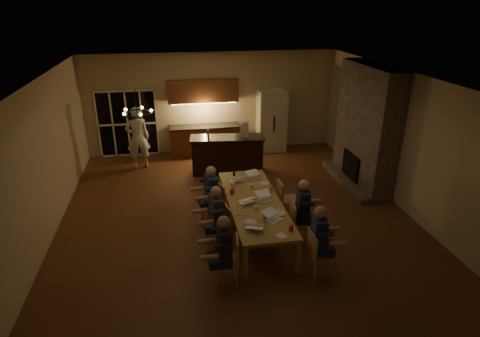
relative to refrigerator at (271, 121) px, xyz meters
name	(u,v)px	position (x,y,z in m)	size (l,w,h in m)	color
floor	(236,215)	(-1.90, -4.15, -1.00)	(9.00, 9.00, 0.00)	brown
back_wall	(212,103)	(-1.90, 0.37, 0.60)	(8.00, 0.04, 3.20)	tan
left_wall	(42,163)	(-5.92, -4.15, 0.60)	(0.04, 9.00, 3.20)	tan
right_wall	(403,140)	(2.12, -4.15, 0.60)	(0.04, 9.00, 3.20)	tan
ceiling	(235,77)	(-1.90, -4.15, 2.22)	(8.00, 9.00, 0.04)	white
french_doors	(128,124)	(-4.60, 0.32, 0.05)	(1.86, 0.08, 2.10)	black
fireplace	(367,127)	(1.80, -2.95, 0.60)	(0.58, 2.50, 3.20)	#6A5E53
kitchenette	(204,118)	(-2.20, 0.05, 0.20)	(2.24, 0.68, 2.40)	brown
refrigerator	(271,121)	(0.00, 0.00, 0.00)	(0.90, 0.68, 2.00)	beige
dining_table	(254,216)	(-1.64, -4.95, -0.62)	(1.10, 3.23, 0.75)	tan
bar_island	(227,155)	(-1.71, -1.62, -0.46)	(2.11, 0.68, 1.08)	black
chair_left_near	(226,260)	(-2.48, -6.50, -0.55)	(0.44, 0.44, 0.89)	tan
chair_left_mid	(218,228)	(-2.47, -5.39, -0.55)	(0.44, 0.44, 0.89)	tan
chair_left_far	(212,204)	(-2.47, -4.35, -0.55)	(0.44, 0.44, 0.89)	tan
chair_right_near	(322,254)	(-0.74, -6.62, -0.55)	(0.44, 0.44, 0.89)	tan
chair_right_mid	(302,222)	(-0.75, -5.49, -0.55)	(0.44, 0.44, 0.89)	tan
chair_right_far	(288,199)	(-0.72, -4.41, -0.55)	(0.44, 0.44, 0.89)	tan
person_left_near	(224,251)	(-2.52, -6.57, -0.31)	(0.60, 0.60, 1.38)	black
person_right_near	(318,240)	(-0.80, -6.54, -0.31)	(0.60, 0.60, 1.38)	navy
person_left_mid	(217,218)	(-2.50, -5.42, -0.31)	(0.60, 0.60, 1.38)	#3B4145
person_right_mid	(302,211)	(-0.73, -5.43, -0.31)	(0.60, 0.60, 1.38)	black
person_left_far	(212,195)	(-2.48, -4.40, -0.31)	(0.60, 0.60, 1.38)	navy
standing_person	(138,138)	(-4.25, -0.77, -0.07)	(0.68, 0.45, 1.86)	silver
chandelier	(137,113)	(-3.87, -4.89, 1.75)	(0.55, 0.55, 0.03)	black
laptop_a	(255,222)	(-1.85, -5.99, -0.14)	(0.32, 0.28, 0.23)	silver
laptop_b	(274,215)	(-1.43, -5.80, -0.14)	(0.32, 0.28, 0.23)	silver
laptop_c	(246,197)	(-1.83, -4.98, -0.14)	(0.32, 0.28, 0.23)	silver
laptop_d	(265,196)	(-1.41, -4.99, -0.14)	(0.32, 0.28, 0.23)	silver
laptop_e	(235,176)	(-1.86, -3.87, -0.14)	(0.32, 0.28, 0.23)	silver
laptop_f	(254,175)	(-1.41, -3.87, -0.14)	(0.32, 0.28, 0.23)	silver
mug_front	(256,208)	(-1.70, -5.35, -0.20)	(0.08, 0.08, 0.10)	white
mug_mid	(252,186)	(-1.56, -4.33, -0.20)	(0.08, 0.08, 0.10)	white
mug_back	(233,185)	(-1.97, -4.19, -0.20)	(0.08, 0.08, 0.10)	white
redcup_near	(291,228)	(-1.22, -6.23, -0.19)	(0.08, 0.08, 0.12)	red
redcup_mid	(232,191)	(-2.04, -4.53, -0.19)	(0.10, 0.10, 0.12)	red
can_silver	(265,215)	(-1.59, -5.69, -0.19)	(0.07, 0.07, 0.12)	#B2B2B7
can_cola	(234,173)	(-1.84, -3.57, -0.19)	(0.06, 0.06, 0.12)	#3F0F0C
can_right	(271,190)	(-1.18, -4.62, -0.19)	(0.06, 0.06, 0.12)	#B2B2B7
plate_near	(279,213)	(-1.28, -5.57, -0.24)	(0.27, 0.27, 0.02)	white
plate_left	(250,222)	(-1.91, -5.81, -0.24)	(0.23, 0.23, 0.02)	white
plate_far	(265,183)	(-1.22, -4.16, -0.24)	(0.23, 0.23, 0.02)	white
notepad	(281,236)	(-1.44, -6.37, -0.24)	(0.15, 0.20, 0.01)	white
bar_bottle	(208,133)	(-2.25, -1.56, 0.20)	(0.07, 0.07, 0.24)	#99999E
bar_blender	(246,130)	(-1.19, -1.70, 0.30)	(0.14, 0.14, 0.44)	silver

